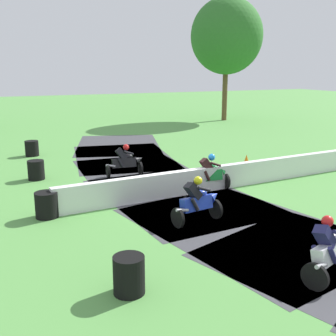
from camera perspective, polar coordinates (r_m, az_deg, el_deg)
The scene contains 13 objects.
ground_plane at distance 14.91m, azimuth 0.91°, elevation -3.88°, with size 120.00×120.00×0.00m, color #569947.
track_asphalt at distance 15.37m, azimuth 3.98°, elevation -3.36°, with size 8.90×29.47×0.01m.
safety_barrier at distance 17.56m, azimuth 14.70°, elevation -0.12°, with size 0.30×18.36×0.90m, color white.
motorcycle_lead_black at distance 17.58m, azimuth -5.89°, elevation 0.93°, with size 1.71×0.89×1.43m.
motorcycle_chase_green at distance 15.51m, azimuth 5.93°, elevation -0.72°, with size 1.69×0.71×1.42m.
motorcycle_trailing_blue at distance 12.30m, azimuth 4.19°, elevation -4.55°, with size 1.67×0.90×1.43m.
motorcycle_fourth_white at distance 9.83m, azimuth 21.45°, elevation -10.34°, with size 1.68×1.17×1.43m.
tire_stack_near at distance 22.78m, azimuth -18.31°, elevation 2.59°, with size 0.70×0.70×0.80m.
tire_stack_mid_a at distance 17.86m, azimuth -17.78°, elevation -0.26°, with size 0.67×0.67×0.80m.
tire_stack_mid_b at distance 13.26m, azimuth -16.44°, elevation -4.90°, with size 0.70×0.70×0.80m.
tire_stack_far at distance 8.68m, azimuth -5.42°, elevation -14.50°, with size 0.65×0.65×0.80m.
traffic_cone at distance 20.24m, azimuth 10.79°, elevation 1.21°, with size 0.28×0.28×0.44m, color orange.
tree_far_right at distance 37.10m, azimuth 8.11°, elevation 17.60°, with size 6.11×6.11×10.37m.
Camera 1 is at (-6.17, -12.81, 4.48)m, focal length 44.08 mm.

